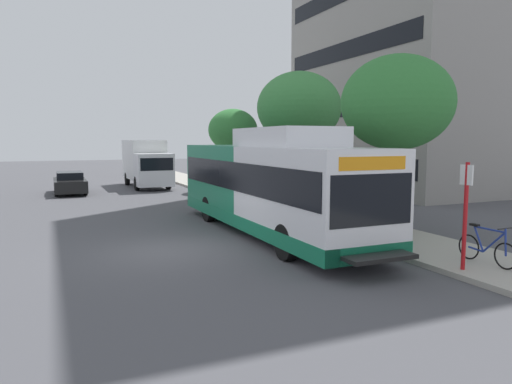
{
  "coord_description": "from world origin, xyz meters",
  "views": [
    {
      "loc": [
        -3.16,
        -13.51,
        3.26
      ],
      "look_at": [
        2.89,
        0.28,
        1.6
      ],
      "focal_mm": 33.08,
      "sensor_mm": 36.0,
      "label": 1
    }
  ],
  "objects": [
    {
      "name": "sidewalk_curb",
      "position": [
        7.0,
        6.0,
        0.07
      ],
      "size": [
        3.0,
        56.0,
        0.14
      ],
      "primitive_type": "cube",
      "color": "#A8A399",
      "rests_on": "ground"
    },
    {
      "name": "transit_bus",
      "position": [
        3.77,
        1.2,
        1.7
      ],
      "size": [
        2.58,
        12.25,
        3.65
      ],
      "color": "white",
      "rests_on": "ground"
    },
    {
      "name": "parked_car_far_lane",
      "position": [
        -2.07,
        17.35,
        0.66
      ],
      "size": [
        1.8,
        4.5,
        1.33
      ],
      "color": "black",
      "rests_on": "ground"
    },
    {
      "name": "street_tree_mid_block",
      "position": [
        7.83,
        6.45,
        4.78
      ],
      "size": [
        4.01,
        4.01,
        6.36
      ],
      "color": "#4C3823",
      "rests_on": "sidewalk_curb"
    },
    {
      "name": "lattice_comm_tower",
      "position": [
        24.79,
        24.83,
        8.65
      ],
      "size": [
        1.1,
        1.1,
        26.23
      ],
      "color": "#B7B7BC",
      "rests_on": "ground"
    },
    {
      "name": "box_truck_background",
      "position": [
        3.02,
        19.75,
        1.74
      ],
      "size": [
        2.32,
        7.01,
        3.25
      ],
      "color": "silver",
      "rests_on": "ground"
    },
    {
      "name": "street_tree_far_block",
      "position": [
        7.86,
        15.34,
        3.9
      ],
      "size": [
        3.2,
        3.2,
        5.14
      ],
      "color": "#4C3823",
      "rests_on": "sidewalk_curb"
    },
    {
      "name": "street_tree_near_stop",
      "position": [
        7.63,
        -0.72,
        4.5
      ],
      "size": [
        3.75,
        3.75,
        5.97
      ],
      "color": "#4C3823",
      "rests_on": "sidewalk_curb"
    },
    {
      "name": "bus_stop_sign_pole",
      "position": [
        5.91,
        -5.32,
        1.65
      ],
      "size": [
        0.1,
        0.36,
        2.6
      ],
      "color": "red",
      "rests_on": "sidewalk_curb"
    },
    {
      "name": "bicycle_parked",
      "position": [
        6.84,
        -5.19,
        0.56
      ],
      "size": [
        0.52,
        1.76,
        1.02
      ],
      "color": "black",
      "rests_on": "sidewalk_curb"
    },
    {
      "name": "ground_plane",
      "position": [
        0.0,
        8.0,
        0.0
      ],
      "size": [
        120.0,
        120.0,
        0.0
      ],
      "primitive_type": "plane",
      "color": "#4C4C51"
    }
  ]
}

